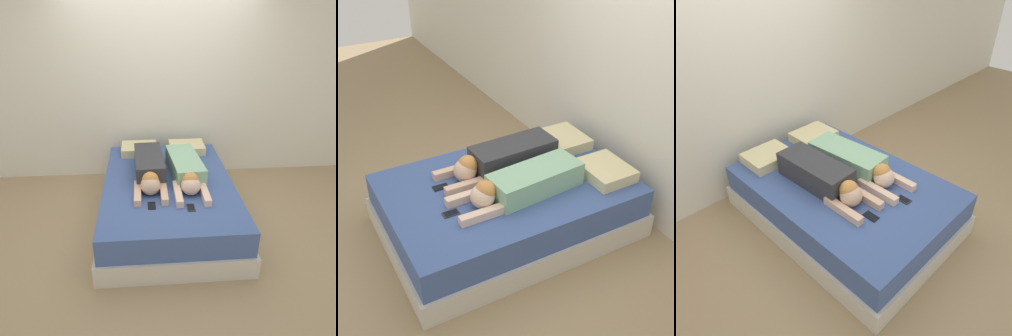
{
  "view_description": "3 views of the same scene",
  "coord_description": "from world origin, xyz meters",
  "views": [
    {
      "loc": [
        -0.26,
        -3.2,
        2.18
      ],
      "look_at": [
        0.0,
        0.0,
        0.63
      ],
      "focal_mm": 35.0,
      "sensor_mm": 36.0,
      "label": 1
    },
    {
      "loc": [
        2.91,
        -1.59,
        2.74
      ],
      "look_at": [
        0.0,
        0.0,
        0.63
      ],
      "focal_mm": 50.0,
      "sensor_mm": 36.0,
      "label": 2
    },
    {
      "loc": [
        -1.81,
        -1.79,
        2.39
      ],
      "look_at": [
        0.0,
        0.0,
        0.63
      ],
      "focal_mm": 35.0,
      "sensor_mm": 36.0,
      "label": 3
    }
  ],
  "objects": [
    {
      "name": "bed",
      "position": [
        0.0,
        0.0,
        0.24
      ],
      "size": [
        1.46,
        2.12,
        0.48
      ],
      "color": "beige",
      "rests_on": "ground_plane"
    },
    {
      "name": "pillow_head_right",
      "position": [
        0.32,
        0.81,
        0.53
      ],
      "size": [
        0.46,
        0.38,
        0.1
      ],
      "color": "beige",
      "rests_on": "bed"
    },
    {
      "name": "cell_phone_right",
      "position": [
        0.17,
        -0.59,
        0.49
      ],
      "size": [
        0.07,
        0.13,
        0.01
      ],
      "color": "#2D2D33",
      "rests_on": "bed"
    },
    {
      "name": "wall_back",
      "position": [
        0.0,
        1.21,
        1.3
      ],
      "size": [
        12.0,
        0.06,
        2.6
      ],
      "color": "silver",
      "rests_on": "ground_plane"
    },
    {
      "name": "person_right",
      "position": [
        0.21,
        0.04,
        0.58
      ],
      "size": [
        0.39,
        1.15,
        0.23
      ],
      "color": "#8CBF99",
      "rests_on": "bed"
    },
    {
      "name": "ground_plane",
      "position": [
        0.0,
        0.0,
        0.0
      ],
      "size": [
        12.0,
        12.0,
        0.0
      ],
      "primitive_type": "plane",
      "color": "#9E8460"
    },
    {
      "name": "cell_phone_left",
      "position": [
        -0.2,
        -0.52,
        0.49
      ],
      "size": [
        0.07,
        0.13,
        0.01
      ],
      "color": "black",
      "rests_on": "bed"
    },
    {
      "name": "pillow_head_left",
      "position": [
        -0.32,
        0.81,
        0.53
      ],
      "size": [
        0.46,
        0.38,
        0.1
      ],
      "color": "beige",
      "rests_on": "bed"
    },
    {
      "name": "person_left",
      "position": [
        -0.2,
        0.07,
        0.59
      ],
      "size": [
        0.34,
        1.1,
        0.24
      ],
      "color": "#333338",
      "rests_on": "bed"
    }
  ]
}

